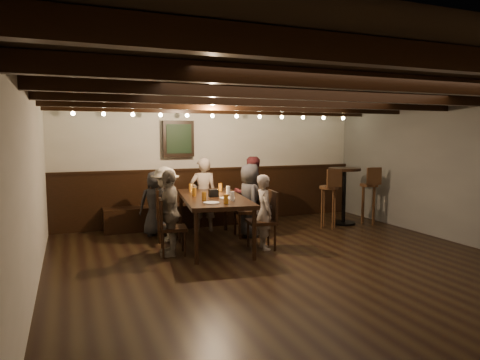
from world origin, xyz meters
name	(u,v)px	position (x,y,z in m)	size (l,w,h in m)	color
room	(222,177)	(-0.29, 2.21, 1.07)	(7.00, 7.00, 7.00)	black
dining_table	(213,200)	(-0.66, 1.63, 0.75)	(1.27, 2.29, 0.81)	black
chair_left_near	(168,225)	(-1.31, 2.18, 0.28)	(0.47, 0.47, 0.90)	black
chair_left_far	(172,238)	(-1.43, 1.29, 0.27)	(0.45, 0.45, 0.87)	black
chair_right_near	(248,220)	(0.12, 1.97, 0.30)	(0.51, 0.51, 0.98)	black
chair_right_far	(262,231)	(-0.01, 1.08, 0.29)	(0.48, 0.48, 0.94)	black
person_bench_left	(155,203)	(-1.42, 2.65, 0.59)	(0.58, 0.38, 1.18)	#262629
person_bench_centre	(203,195)	(-0.51, 2.67, 0.70)	(0.51, 0.33, 1.40)	gray
person_bench_right	(251,194)	(0.36, 2.39, 0.71)	(0.69, 0.54, 1.42)	#521C20
person_left_near	(165,204)	(-1.34, 2.18, 0.64)	(0.83, 0.48, 1.29)	#9F9887
person_left_far	(169,213)	(-1.46, 1.29, 0.65)	(0.77, 0.32, 1.31)	gray
person_right_near	(250,200)	(0.15, 1.97, 0.66)	(0.64, 0.42, 1.32)	#2C2B2E
person_right_far	(264,212)	(0.02, 1.08, 0.60)	(0.44, 0.29, 1.20)	gray
pint_a	(191,188)	(-0.84, 2.36, 0.88)	(0.07, 0.07, 0.14)	#BF7219
pint_b	(220,187)	(-0.32, 2.24, 0.88)	(0.07, 0.07, 0.14)	#BF7219
pint_c	(194,192)	(-0.94, 1.77, 0.88)	(0.07, 0.07, 0.14)	#BF7219
pint_d	(228,190)	(-0.33, 1.79, 0.88)	(0.07, 0.07, 0.14)	silver
pint_e	(204,196)	(-0.94, 1.22, 0.88)	(0.07, 0.07, 0.14)	#BF7219
pint_f	(232,196)	(-0.54, 1.06, 0.88)	(0.07, 0.07, 0.14)	silver
pint_g	(226,199)	(-0.72, 0.83, 0.88)	(0.07, 0.07, 0.14)	#BF7219
plate_near	(211,203)	(-0.91, 0.96, 0.82)	(0.24, 0.24, 0.01)	white
plate_far	(228,198)	(-0.52, 1.31, 0.82)	(0.24, 0.24, 0.01)	white
condiment_caddy	(214,193)	(-0.67, 1.58, 0.87)	(0.15, 0.10, 0.12)	black
candle	(217,192)	(-0.50, 1.91, 0.84)	(0.05, 0.05, 0.05)	beige
high_top_table	(344,187)	(2.35, 2.22, 0.76)	(0.65, 0.65, 1.16)	black
bar_stool_left	(329,206)	(1.85, 2.01, 0.44)	(0.37, 0.38, 1.18)	#3B1E12
bar_stool_right	(369,203)	(2.85, 2.06, 0.44)	(0.37, 0.39, 1.18)	#3B1E12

